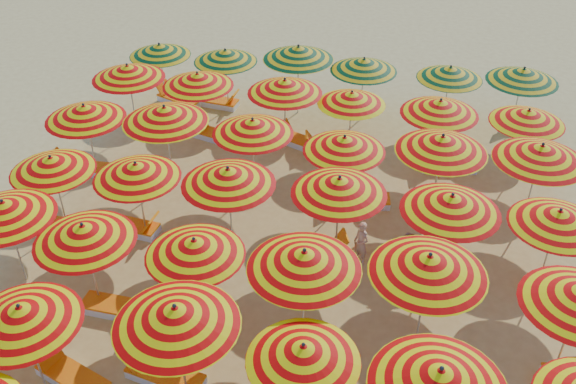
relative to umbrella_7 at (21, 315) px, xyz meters
The scene contains 53 objects.
ground 7.03m from the umbrella_7, 52.93° to the left, with size 120.00×120.00×0.00m, color #D9B860.
umbrella_7 is the anchor object (origin of this frame).
umbrella_8 3.04m from the umbrella_7, ahead, with size 2.70×2.70×2.64m.
umbrella_9 5.49m from the umbrella_7, ahead, with size 2.52×2.52×2.30m.
umbrella_10 7.91m from the umbrella_7, ahead, with size 3.22×3.22×2.63m.
umbrella_12 3.66m from the umbrella_7, 126.45° to the left, with size 2.74×2.74×2.49m.
umbrella_13 2.54m from the umbrella_7, 89.05° to the left, with size 2.44×2.44×2.47m.
umbrella_14 3.73m from the umbrella_7, 45.79° to the left, with size 2.76×2.76×2.38m.
umbrella_15 5.68m from the umbrella_7, 26.50° to the left, with size 3.12×3.12×2.62m.
umbrella_16 8.16m from the umbrella_7, 20.66° to the left, with size 3.11×3.11×2.67m.
umbrella_18 5.55m from the umbrella_7, 112.96° to the left, with size 2.84×2.84×2.38m.
umbrella_19 5.22m from the umbrella_7, 88.22° to the left, with size 2.52×2.52×2.42m.
umbrella_20 5.89m from the umbrella_7, 63.69° to the left, with size 2.53×2.53×2.56m.
umbrella_21 7.68m from the umbrella_7, 45.37° to the left, with size 2.50×2.50×2.55m.
umbrella_22 9.68m from the umbrella_7, 33.17° to the left, with size 3.11×3.11×2.55m.
umbrella_23 11.86m from the umbrella_7, 27.10° to the left, with size 2.83×2.83×2.40m.
umbrella_24 8.10m from the umbrella_7, 107.94° to the left, with size 2.78×2.78×2.52m.
umbrella_25 7.85m from the umbrella_7, 90.23° to the left, with size 3.30×3.30×2.67m.
umbrella_26 8.36m from the umbrella_7, 72.21° to the left, with size 2.53×2.53×2.49m.
umbrella_27 9.26m from the umbrella_7, 55.59° to the left, with size 2.53×2.53×2.44m.
umbrella_28 11.10m from the umbrella_7, 45.10° to the left, with size 2.55×2.55×2.65m.
umbrella_29 13.11m from the umbrella_7, 37.52° to the left, with size 2.65×2.65×2.62m.
umbrella_30 10.79m from the umbrella_7, 102.60° to the left, with size 2.91×2.91×2.55m.
umbrella_31 10.59m from the umbrella_7, 89.85° to the left, with size 2.82×2.82×2.47m.
umbrella_32 10.97m from the umbrella_7, 74.52° to the left, with size 2.90×2.90×2.54m.
umbrella_33 11.78m from the umbrella_7, 64.57° to the left, with size 2.31×2.31×2.29m.
umbrella_34 12.85m from the umbrella_7, 52.85° to the left, with size 2.57×2.57×2.50m.
umbrella_35 14.68m from the umbrella_7, 45.27° to the left, with size 2.93×2.93×2.36m.
umbrella_36 13.06m from the umbrella_7, 99.60° to the left, with size 2.40×2.40×2.34m.
umbrella_37 12.78m from the umbrella_7, 88.60° to the left, with size 2.30×2.30×2.38m.
umbrella_38 13.36m from the umbrella_7, 77.58° to the left, with size 3.14×3.14×2.64m.
umbrella_39 13.93m from the umbrella_7, 68.20° to the left, with size 2.39×2.39×2.43m.
umbrella_40 15.35m from the umbrella_7, 58.33° to the left, with size 2.92×2.92×2.34m.
umbrella_41 16.72m from the umbrella_7, 51.59° to the left, with size 2.67×2.67×2.49m.
lounger_3 2.08m from the umbrella_7, 26.11° to the left, with size 1.83×1.13×0.69m.
lounger_4 3.21m from the umbrella_7, 16.02° to the left, with size 1.81×0.90×0.69m.
lounger_7 3.15m from the umbrella_7, 74.68° to the left, with size 1.75×0.64×0.69m.
lounger_9 5.99m from the umbrella_7, 119.30° to the left, with size 1.74×0.59×0.69m.
lounger_10 5.68m from the umbrella_7, 93.66° to the left, with size 1.78×0.76×0.69m.
lounger_11 7.46m from the umbrella_7, 47.07° to the left, with size 1.82×1.17×0.69m.
lounger_12 9.27m from the umbrella_7, 34.04° to the left, with size 1.82×1.19×0.69m.
lounger_13 12.48m from the umbrella_7, 25.08° to the left, with size 1.74×0.59×0.69m.
lounger_14 8.60m from the umbrella_7, 111.73° to the left, with size 1.76×0.68×0.69m.
lounger_15 9.93m from the umbrella_7, 53.88° to the left, with size 1.80×0.86×0.69m.
lounger_16 10.78m from the umbrella_7, 87.13° to the left, with size 1.83×1.04×0.69m.
lounger_17 11.48m from the umbrella_7, 72.32° to the left, with size 1.82×1.21×0.69m.
lounger_18 11.66m from the umbrella_7, 67.16° to the left, with size 1.82×0.93×0.69m.
lounger_19 13.36m from the umbrella_7, 51.29° to the left, with size 1.80×0.85×0.69m.
lounger_20 13.09m from the umbrella_7, 97.43° to the left, with size 1.82×1.18×0.69m.
lounger_21 13.11m from the umbrella_7, 90.84° to the left, with size 1.79×0.79×0.69m.
lounger_22 17.27m from the umbrella_7, 50.59° to the left, with size 1.82×0.97×0.69m.
beachgoer_b 8.84m from the umbrella_7, 34.31° to the left, with size 0.71×0.55×1.46m, color tan.
beachgoer_a 8.21m from the umbrella_7, 41.36° to the left, with size 0.46×0.30×1.26m, color tan.
Camera 1 is at (2.80, -12.77, 11.26)m, focal length 40.00 mm.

